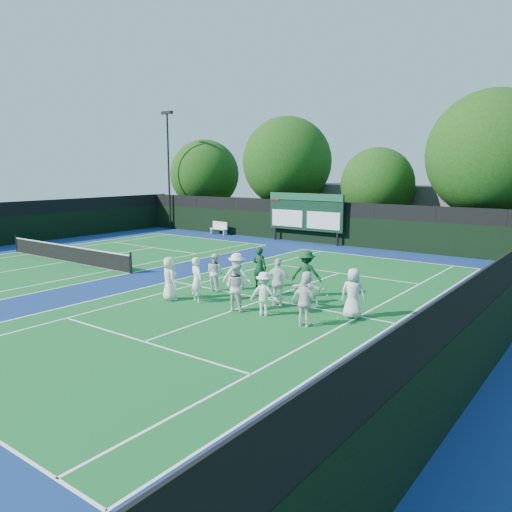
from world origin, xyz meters
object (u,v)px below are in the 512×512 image
Objects in this scene: tennis_net at (67,253)px; bench at (219,228)px; coach_left at (260,267)px; scoreboard at (305,212)px.

bench is (-0.96, 14.38, 0.07)m from tennis_net.
scoreboard is at bearing -73.31° from coach_left.
bench is 18.68m from coach_left.
tennis_net is (-6.99, -14.59, -1.70)m from scoreboard.
scoreboard is 3.29× the size of coach_left.
scoreboard is 8.11m from bench.
tennis_net is 14.41m from bench.
tennis_net reaches higher than bench.
bench is at bearing -178.49° from scoreboard.
tennis_net is 6.19× the size of coach_left.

